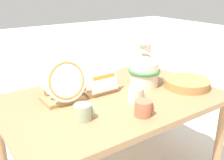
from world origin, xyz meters
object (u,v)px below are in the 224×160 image
object	(u,v)px
mug_sage_glaze	(84,112)
mug_terracotta_glaze	(144,108)
mug_cream_glaze	(136,94)
dish_rack_square_plates	(98,82)
ceramic_vase	(144,68)
wicker_charger_stack	(187,83)
dish_rack_round_plates	(62,85)

from	to	relation	value
mug_sage_glaze	mug_terracotta_glaze	distance (m)	0.31
mug_sage_glaze	mug_cream_glaze	distance (m)	0.36
dish_rack_square_plates	mug_cream_glaze	bearing A→B (deg)	-68.77
ceramic_vase	wicker_charger_stack	size ratio (longest dim) A/B	1.01
wicker_charger_stack	mug_terracotta_glaze	bearing A→B (deg)	-164.40
wicker_charger_stack	mug_sage_glaze	world-z (taller)	mug_sage_glaze
ceramic_vase	mug_terracotta_glaze	distance (m)	0.46
dish_rack_round_plates	dish_rack_square_plates	size ratio (longest dim) A/B	1.18
mug_sage_glaze	mug_cream_glaze	size ratio (longest dim) A/B	1.00
dish_rack_square_plates	mug_terracotta_glaze	distance (m)	0.43
mug_sage_glaze	mug_cream_glaze	world-z (taller)	same
mug_cream_glaze	dish_rack_round_plates	bearing A→B (deg)	145.29
wicker_charger_stack	dish_rack_square_plates	bearing A→B (deg)	151.57
mug_cream_glaze	mug_terracotta_glaze	world-z (taller)	same
dish_rack_round_plates	mug_terracotta_glaze	xyz separation A→B (m)	(0.27, -0.41, -0.06)
dish_rack_square_plates	ceramic_vase	bearing A→B (deg)	-15.95
wicker_charger_stack	mug_cream_glaze	world-z (taller)	mug_cream_glaze
mug_cream_glaze	ceramic_vase	bearing A→B (deg)	39.12
dish_rack_square_plates	mug_cream_glaze	world-z (taller)	dish_rack_square_plates
mug_sage_glaze	mug_terracotta_glaze	size ratio (longest dim) A/B	1.00
dish_rack_round_plates	mug_sage_glaze	distance (m)	0.27
ceramic_vase	dish_rack_round_plates	distance (m)	0.57
mug_sage_glaze	dish_rack_square_plates	bearing A→B (deg)	47.67
ceramic_vase	mug_sage_glaze	size ratio (longest dim) A/B	3.10
dish_rack_round_plates	dish_rack_square_plates	bearing A→B (deg)	4.42
mug_terracotta_glaze	mug_sage_glaze	bearing A→B (deg)	153.14
dish_rack_round_plates	wicker_charger_stack	xyz separation A→B (m)	(0.78, -0.27, -0.08)
ceramic_vase	wicker_charger_stack	world-z (taller)	ceramic_vase
dish_rack_square_plates	mug_sage_glaze	distance (m)	0.39
mug_cream_glaze	wicker_charger_stack	bearing A→B (deg)	-2.92
ceramic_vase	mug_cream_glaze	xyz separation A→B (m)	(-0.21, -0.17, -0.08)
ceramic_vase	dish_rack_round_plates	xyz separation A→B (m)	(-0.57, 0.07, -0.02)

